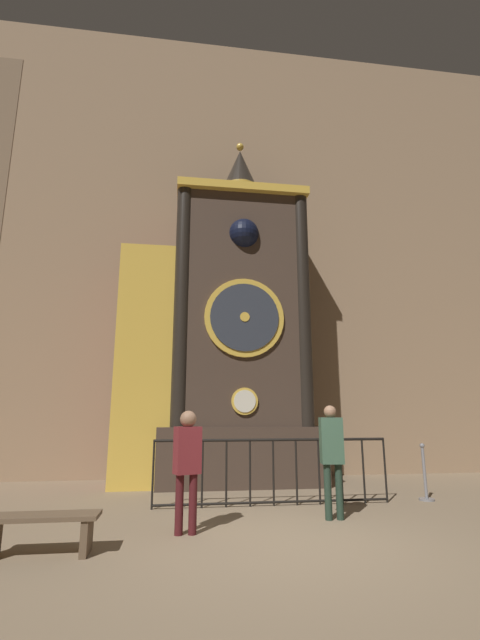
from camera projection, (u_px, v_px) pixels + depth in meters
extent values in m
plane|color=#847056|center=(288.00, 544.00, 5.21)|extent=(28.00, 28.00, 0.00)
cube|color=#997A5B|center=(232.00, 240.00, 12.26)|extent=(24.00, 0.30, 12.89)
cube|color=#423328|center=(240.00, 455.00, 9.80)|extent=(3.75, 1.61, 1.28)
cube|color=#423328|center=(240.00, 306.00, 10.56)|extent=(3.00, 1.40, 5.79)
cube|color=gold|center=(241.00, 200.00, 11.06)|extent=(3.24, 1.54, 0.20)
cylinder|color=gold|center=(245.00, 401.00, 9.35)|extent=(0.59, 0.05, 0.59)
cylinder|color=silver|center=(245.00, 401.00, 9.32)|extent=(0.48, 0.03, 0.48)
cylinder|color=gold|center=(244.00, 318.00, 9.75)|extent=(1.83, 0.07, 1.83)
cylinder|color=#2D333D|center=(245.00, 317.00, 9.71)|extent=(1.58, 0.04, 1.58)
cylinder|color=gold|center=(245.00, 317.00, 9.69)|extent=(0.22, 0.03, 0.22)
cube|color=black|center=(241.00, 241.00, 10.70)|extent=(0.91, 0.42, 0.91)
sphere|color=black|center=(244.00, 234.00, 10.29)|extent=(0.73, 0.73, 0.73)
cylinder|color=black|center=(182.00, 297.00, 9.79)|extent=(0.36, 0.36, 5.79)
cylinder|color=black|center=(303.00, 302.00, 10.18)|extent=(0.36, 0.36, 5.79)
cylinder|color=gold|center=(240.00, 194.00, 11.21)|extent=(0.93, 0.93, 0.30)
cone|color=black|center=(240.00, 169.00, 11.37)|extent=(0.88, 0.88, 1.10)
sphere|color=gold|center=(240.00, 147.00, 11.51)|extent=(0.20, 0.20, 0.20)
cube|color=maroon|center=(147.00, 364.00, 10.00)|extent=(1.28, 1.19, 5.42)
cube|color=gold|center=(145.00, 360.00, 9.41)|extent=(1.34, 0.06, 5.42)
cylinder|color=black|center=(153.00, 474.00, 7.24)|extent=(0.04, 0.04, 1.12)
cylinder|color=black|center=(178.00, 474.00, 7.29)|extent=(0.04, 0.04, 1.12)
cylinder|color=black|center=(202.00, 473.00, 7.35)|extent=(0.04, 0.04, 1.12)
cylinder|color=black|center=(226.00, 473.00, 7.40)|extent=(0.04, 0.04, 1.12)
cylinder|color=black|center=(250.00, 472.00, 7.46)|extent=(0.04, 0.04, 1.12)
cylinder|color=black|center=(273.00, 472.00, 7.52)|extent=(0.04, 0.04, 1.12)
cylinder|color=black|center=(296.00, 471.00, 7.57)|extent=(0.04, 0.04, 1.12)
cylinder|color=black|center=(319.00, 471.00, 7.63)|extent=(0.04, 0.04, 1.12)
cylinder|color=black|center=(341.00, 470.00, 7.68)|extent=(0.04, 0.04, 1.12)
cylinder|color=black|center=(363.00, 470.00, 7.74)|extent=(0.04, 0.04, 1.12)
cylinder|color=black|center=(385.00, 470.00, 7.80)|extent=(0.04, 0.04, 1.12)
cylinder|color=black|center=(273.00, 440.00, 7.63)|extent=(4.17, 0.05, 0.05)
cylinder|color=black|center=(274.00, 502.00, 7.41)|extent=(4.17, 0.04, 0.04)
cylinder|color=#461518|center=(179.00, 504.00, 5.68)|extent=(0.11, 0.11, 0.76)
cylinder|color=#461518|center=(193.00, 504.00, 5.71)|extent=(0.11, 0.11, 0.76)
cube|color=maroon|center=(187.00, 450.00, 5.85)|extent=(0.39, 0.32, 0.62)
sphere|color=#8C664C|center=(188.00, 419.00, 5.93)|extent=(0.23, 0.23, 0.23)
cylinder|color=#213427|center=(328.00, 492.00, 6.48)|extent=(0.11, 0.11, 0.81)
cylinder|color=#213427|center=(339.00, 491.00, 6.51)|extent=(0.11, 0.11, 0.81)
cube|color=#385642|center=(331.00, 440.00, 6.66)|extent=(0.37, 0.26, 0.70)
sphere|color=#8C664C|center=(330.00, 412.00, 6.75)|extent=(0.20, 0.20, 0.20)
cylinder|color=gray|center=(427.00, 499.00, 7.86)|extent=(0.28, 0.28, 0.04)
cylinder|color=gray|center=(425.00, 474.00, 7.96)|extent=(0.06, 0.06, 0.93)
sphere|color=gray|center=(422.00, 446.00, 8.07)|extent=(0.09, 0.09, 0.09)
cube|color=brown|center=(42.00, 517.00, 4.85)|extent=(1.26, 0.40, 0.05)
cube|color=brown|center=(87.00, 536.00, 4.87)|extent=(0.08, 0.36, 0.39)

